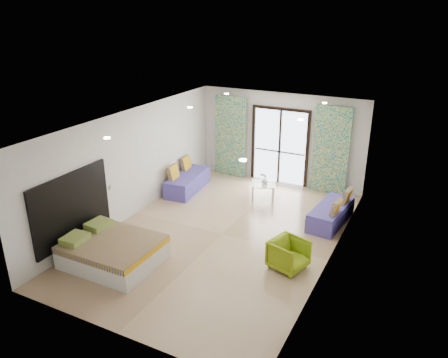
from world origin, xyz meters
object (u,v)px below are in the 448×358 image
at_px(daybed_right, 331,214).
at_px(armchair, 289,253).
at_px(coffee_table, 263,185).
at_px(daybed_left, 187,181).
at_px(bed, 112,251).

bearing_deg(daybed_right, armchair, -90.77).
bearing_deg(coffee_table, daybed_left, -167.46).
relative_size(coffee_table, armchair, 1.22).
xyz_separation_m(daybed_left, coffee_table, (2.16, 0.48, 0.11)).
bearing_deg(bed, armchair, 23.66).
distance_m(bed, armchair, 3.61).
bearing_deg(daybed_right, coffee_table, 168.03).
bearing_deg(armchair, daybed_right, 10.06).
relative_size(daybed_right, coffee_table, 2.06).
relative_size(daybed_left, armchair, 2.66).
height_order(daybed_right, coffee_table, daybed_right).
bearing_deg(coffee_table, daybed_right, -17.94).
bearing_deg(coffee_table, armchair, -59.48).
bearing_deg(daybed_left, armchair, -39.24).
relative_size(bed, daybed_right, 1.07).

